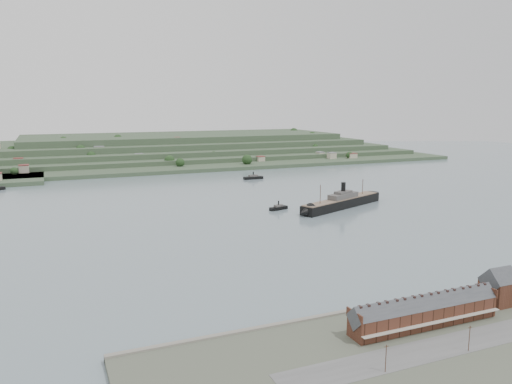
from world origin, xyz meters
name	(u,v)px	position (x,y,z in m)	size (l,w,h in m)	color
ground	(255,220)	(0.00, 0.00, 0.00)	(1400.00, 1400.00, 0.00)	slate
near_shore	(492,348)	(0.00, -186.75, 1.01)	(220.00, 80.00, 2.60)	#4C5142
terrace_row	(425,312)	(-10.00, -168.02, 6.84)	(55.60, 9.80, 11.07)	#49271A
gabled_building	(498,287)	(27.50, -164.00, 8.19)	(10.40, 10.18, 14.09)	#49271A
far_peninsula	(163,150)	(27.91, 393.10, 11.88)	(760.00, 309.00, 30.00)	#344A31
steamship	(340,203)	(70.91, 11.60, 4.07)	(87.43, 43.13, 22.06)	black
tugboat	(279,208)	(27.93, 23.66, 1.58)	(14.88, 7.41, 6.47)	black
ferry_east	(253,177)	(67.33, 165.20, 1.79)	(19.79, 5.56, 7.41)	black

